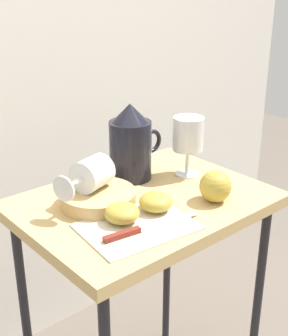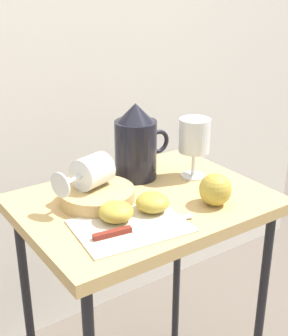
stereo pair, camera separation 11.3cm
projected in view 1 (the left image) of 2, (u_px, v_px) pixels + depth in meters
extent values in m
cube|color=silver|center=(32.00, 77.00, 1.45)|extent=(2.40, 0.03, 1.85)
cube|color=tan|center=(144.00, 204.00, 1.17)|extent=(0.60, 0.45, 0.03)
cylinder|color=black|center=(256.00, 312.00, 1.33)|extent=(0.02, 0.02, 0.68)
cylinder|color=black|center=(27.00, 327.00, 1.28)|extent=(0.02, 0.02, 0.68)
cylinder|color=black|center=(167.00, 257.00, 1.59)|extent=(0.02, 0.02, 0.68)
cube|color=beige|center=(137.00, 227.00, 1.03)|extent=(0.26, 0.20, 0.00)
cylinder|color=tan|center=(98.00, 198.00, 1.12)|extent=(0.18, 0.18, 0.03)
cylinder|color=black|center=(130.00, 150.00, 1.25)|extent=(0.11, 0.11, 0.16)
cylinder|color=orange|center=(131.00, 161.00, 1.26)|extent=(0.10, 0.10, 0.09)
cone|color=black|center=(130.00, 113.00, 1.21)|extent=(0.09, 0.09, 0.05)
torus|color=black|center=(151.00, 141.00, 1.29)|extent=(0.07, 0.01, 0.07)
cylinder|color=silver|center=(187.00, 174.00, 1.30)|extent=(0.06, 0.06, 0.00)
cylinder|color=silver|center=(187.00, 161.00, 1.28)|extent=(0.01, 0.01, 0.07)
cylinder|color=silver|center=(188.00, 134.00, 1.25)|extent=(0.08, 0.08, 0.09)
cylinder|color=orange|center=(188.00, 141.00, 1.26)|extent=(0.07, 0.07, 0.04)
cylinder|color=silver|center=(92.00, 173.00, 1.12)|extent=(0.10, 0.10, 0.08)
cylinder|color=silver|center=(73.00, 184.00, 1.06)|extent=(0.06, 0.03, 0.01)
cylinder|color=silver|center=(64.00, 189.00, 1.04)|extent=(0.02, 0.06, 0.06)
ellipsoid|color=#B29938|center=(122.00, 213.00, 1.04)|extent=(0.08, 0.08, 0.04)
ellipsoid|color=#B29938|center=(156.00, 202.00, 1.09)|extent=(0.08, 0.08, 0.04)
sphere|color=#B29938|center=(215.00, 186.00, 1.13)|extent=(0.08, 0.08, 0.08)
cube|color=silver|center=(169.00, 222.00, 1.04)|extent=(0.15, 0.04, 0.00)
cube|color=maroon|center=(122.00, 235.00, 0.98)|extent=(0.09, 0.03, 0.01)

